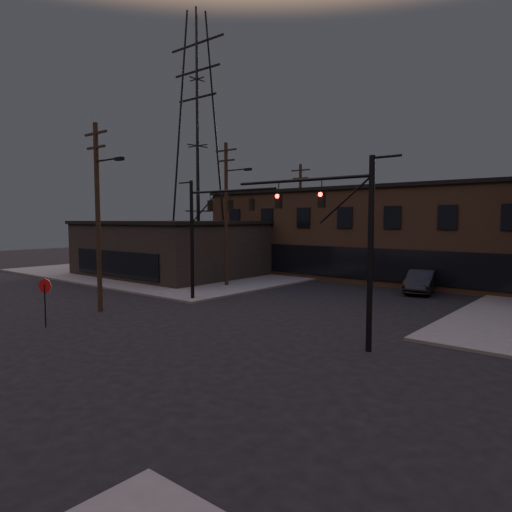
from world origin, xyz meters
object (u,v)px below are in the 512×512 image
Objects in this scene: car_crossing at (421,281)px; traffic_signal_near at (346,232)px; traffic_signal_far at (205,226)px; stop_sign at (45,291)px.

traffic_signal_near is at bearing -92.30° from car_crossing.
traffic_signal_far is at bearing 163.83° from traffic_signal_near.
stop_sign reaches higher than car_crossing.
stop_sign is 0.48× the size of car_crossing.
traffic_signal_far is 3.23× the size of stop_sign.
traffic_signal_near is 1.55× the size of car_crossing.
car_crossing is at bearing 64.87° from stop_sign.
stop_sign is at bearing -97.32° from traffic_signal_far.
traffic_signal_near is 3.23× the size of stop_sign.
traffic_signal_near is 17.15m from car_crossing.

